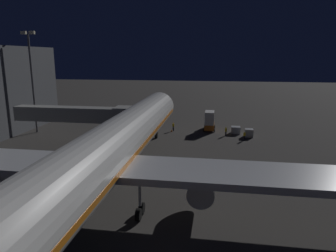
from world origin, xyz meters
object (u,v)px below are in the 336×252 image
ops_van (209,121)px  ground_crew_marshaller_fwd (226,131)px  ground_crew_walking_aft (244,135)px  jet_bridge (83,115)px  traffic_cone_nose_starboard (151,130)px  baggage_container_mid_row (249,133)px  traffic_cone_nose_port (172,130)px  baggage_container_near_belt (236,130)px  airliner_at_gate (106,154)px  apron_floodlight_mast (32,76)px  ground_crew_by_belt_loader (173,126)px

ops_van → ground_crew_marshaller_fwd: (-3.38, 4.29, -1.05)m
ops_van → ground_crew_walking_aft: size_ratio=2.82×
jet_bridge → traffic_cone_nose_starboard: size_ratio=39.21×
baggage_container_mid_row → traffic_cone_nose_port: bearing=-6.3°
baggage_container_near_belt → baggage_container_mid_row: size_ratio=1.16×
airliner_at_gate → apron_floodlight_mast: 38.31m
airliner_at_gate → traffic_cone_nose_port: 33.22m
ground_crew_by_belt_loader → ground_crew_marshaller_fwd: ground_crew_by_belt_loader is taller
airliner_at_gate → ground_crew_marshaller_fwd: 34.17m
baggage_container_near_belt → ground_crew_walking_aft: ground_crew_walking_aft is taller
ground_crew_marshaller_fwd → traffic_cone_nose_port: (11.16, -1.61, -0.72)m
traffic_cone_nose_port → traffic_cone_nose_starboard: (4.40, 0.00, 0.00)m
airliner_at_gate → baggage_container_mid_row: 36.08m
ops_van → baggage_container_mid_row: bearing=150.7°
ops_van → baggage_container_near_belt: bearing=159.7°
apron_floodlight_mast → ground_crew_by_belt_loader: bearing=-168.8°
jet_bridge → ground_crew_marshaller_fwd: 27.64m
baggage_container_near_belt → ground_crew_by_belt_loader: 12.96m
ground_crew_by_belt_loader → traffic_cone_nose_port: size_ratio=3.35×
baggage_container_near_belt → ground_crew_walking_aft: (-1.33, 5.24, 0.26)m
baggage_container_mid_row → ground_crew_marshaller_fwd: bearing=-1.5°
airliner_at_gate → baggage_container_near_belt: airliner_at_gate is taller
baggage_container_near_belt → ground_crew_marshaller_fwd: bearing=48.2°
ops_van → traffic_cone_nose_starboard: (12.18, 2.68, -1.77)m
ground_crew_walking_aft → traffic_cone_nose_starboard: size_ratio=3.20×
ground_crew_by_belt_loader → traffic_cone_nose_starboard: size_ratio=3.35×
jet_bridge → baggage_container_mid_row: 31.73m
ground_crew_by_belt_loader → ground_crew_marshaller_fwd: 11.16m
ops_van → ground_crew_walking_aft: ops_van is taller
apron_floodlight_mast → ops_van: bearing=-168.1°
jet_bridge → traffic_cone_nose_starboard: jet_bridge is taller
baggage_container_near_belt → ground_crew_marshaller_fwd: ground_crew_marshaller_fwd is taller
jet_bridge → ground_crew_marshaller_fwd: bearing=-156.3°
baggage_container_near_belt → traffic_cone_nose_port: 13.23m
baggage_container_mid_row → ground_crew_marshaller_fwd: (4.47, -0.12, 0.22)m
ground_crew_walking_aft → traffic_cone_nose_port: size_ratio=3.20×
baggage_container_mid_row → ground_crew_walking_aft: bearing=68.9°
jet_bridge → apron_floodlight_mast: 17.01m
jet_bridge → traffic_cone_nose_starboard: 16.57m
jet_bridge → baggage_container_mid_row: bearing=-159.8°
ops_van → ground_crew_marshaller_fwd: ops_van is taller
baggage_container_near_belt → ground_crew_by_belt_loader: bearing=-0.3°
ground_crew_by_belt_loader → traffic_cone_nose_port: (0.24, 0.74, -0.74)m
apron_floodlight_mast → baggage_container_mid_row: 44.77m
ops_van → traffic_cone_nose_starboard: bearing=12.4°
airliner_at_gate → apron_floodlight_mast: apron_floodlight_mast is taller
baggage_container_mid_row → ops_van: bearing=-29.3°
ops_van → traffic_cone_nose_starboard: size_ratio=9.02×
airliner_at_gate → ground_crew_walking_aft: bearing=-120.7°
ground_crew_by_belt_loader → ops_van: bearing=-165.6°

